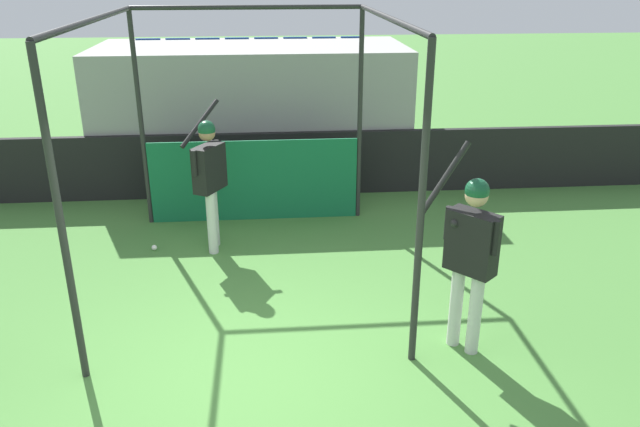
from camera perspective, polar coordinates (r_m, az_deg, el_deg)
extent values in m
plane|color=#477F38|center=(6.12, -6.51, -14.88)|extent=(60.00, 60.00, 0.00)
cube|color=black|center=(10.46, -6.08, 4.47)|extent=(24.00, 0.12, 1.07)
cube|color=#9E9E99|center=(11.52, -6.12, 9.31)|extent=(5.40, 2.40, 2.32)
cube|color=navy|center=(10.96, -16.37, 7.69)|extent=(0.45, 0.40, 0.10)
cube|color=navy|center=(11.08, -16.33, 9.07)|extent=(0.45, 0.06, 0.40)
cube|color=navy|center=(10.87, -13.50, 7.85)|extent=(0.45, 0.40, 0.10)
cube|color=navy|center=(10.99, -13.48, 9.24)|extent=(0.45, 0.06, 0.40)
cube|color=navy|center=(10.80, -10.59, 8.00)|extent=(0.45, 0.40, 0.10)
cube|color=navy|center=(10.92, -10.59, 9.39)|extent=(0.45, 0.06, 0.40)
cube|color=navy|center=(10.76, -7.65, 8.12)|extent=(0.45, 0.40, 0.10)
cube|color=navy|center=(10.88, -7.67, 9.52)|extent=(0.45, 0.06, 0.40)
cube|color=navy|center=(10.74, -4.69, 8.22)|extent=(0.45, 0.40, 0.10)
cube|color=navy|center=(10.87, -4.74, 9.63)|extent=(0.45, 0.06, 0.40)
cube|color=navy|center=(10.76, -1.73, 8.31)|extent=(0.45, 0.40, 0.10)
cube|color=navy|center=(10.88, -1.80, 9.71)|extent=(0.45, 0.06, 0.40)
cube|color=navy|center=(10.80, 1.21, 8.37)|extent=(0.45, 0.40, 0.10)
cube|color=navy|center=(10.93, 1.12, 9.76)|extent=(0.45, 0.06, 0.40)
cube|color=navy|center=(10.87, 4.13, 8.41)|extent=(0.45, 0.40, 0.10)
cube|color=navy|center=(11.00, 4.02, 9.79)|extent=(0.45, 0.06, 0.40)
cube|color=navy|center=(11.65, -15.86, 10.57)|extent=(0.45, 0.40, 0.10)
cube|color=navy|center=(11.78, -15.83, 11.83)|extent=(0.45, 0.06, 0.40)
cube|color=navy|center=(11.56, -13.14, 10.74)|extent=(0.45, 0.40, 0.10)
cube|color=navy|center=(11.69, -13.13, 12.01)|extent=(0.45, 0.06, 0.40)
cube|color=navy|center=(11.49, -10.38, 10.89)|extent=(0.45, 0.40, 0.10)
cube|color=navy|center=(11.63, -10.39, 12.17)|extent=(0.45, 0.06, 0.40)
cube|color=navy|center=(11.45, -7.60, 11.01)|extent=(0.45, 0.40, 0.10)
cube|color=navy|center=(11.59, -7.62, 12.30)|extent=(0.45, 0.06, 0.40)
cube|color=navy|center=(11.44, -4.79, 11.11)|extent=(0.45, 0.40, 0.10)
cube|color=navy|center=(11.58, -4.84, 12.40)|extent=(0.45, 0.06, 0.40)
cube|color=navy|center=(11.46, -1.99, 11.19)|extent=(0.45, 0.40, 0.10)
cube|color=navy|center=(11.59, -2.05, 12.47)|extent=(0.45, 0.06, 0.40)
cube|color=navy|center=(11.50, 0.80, 11.24)|extent=(0.45, 0.40, 0.10)
cube|color=navy|center=(11.63, 0.72, 12.52)|extent=(0.45, 0.06, 0.40)
cube|color=navy|center=(11.56, 3.57, 11.26)|extent=(0.45, 0.40, 0.10)
cube|color=navy|center=(11.70, 3.47, 12.53)|extent=(0.45, 0.06, 0.40)
cube|color=navy|center=(12.36, -15.41, 13.11)|extent=(0.45, 0.40, 0.10)
cube|color=navy|center=(12.50, -15.38, 14.28)|extent=(0.45, 0.06, 0.40)
cube|color=navy|center=(12.27, -12.82, 13.29)|extent=(0.45, 0.40, 0.10)
cube|color=navy|center=(12.42, -12.81, 14.46)|extent=(0.45, 0.06, 0.40)
cube|color=navy|center=(12.21, -10.19, 13.44)|extent=(0.45, 0.40, 0.10)
cube|color=navy|center=(12.36, -10.20, 14.62)|extent=(0.45, 0.06, 0.40)
cube|color=navy|center=(12.18, -7.55, 13.57)|extent=(0.45, 0.40, 0.10)
cube|color=navy|center=(12.33, -7.57, 14.75)|extent=(0.45, 0.06, 0.40)
cube|color=navy|center=(12.17, -4.88, 13.67)|extent=(0.45, 0.40, 0.10)
cube|color=navy|center=(12.31, -4.92, 14.84)|extent=(0.45, 0.06, 0.40)
cube|color=navy|center=(12.18, -2.22, 13.74)|extent=(0.45, 0.40, 0.10)
cube|color=navy|center=(12.33, -2.28, 14.91)|extent=(0.45, 0.06, 0.40)
cube|color=navy|center=(12.22, 0.43, 13.78)|extent=(0.45, 0.40, 0.10)
cube|color=navy|center=(12.36, 0.36, 14.95)|extent=(0.45, 0.06, 0.40)
cube|color=navy|center=(12.28, 3.06, 13.79)|extent=(0.45, 0.40, 0.10)
cube|color=navy|center=(12.43, 2.97, 14.96)|extent=(0.45, 0.06, 0.40)
cylinder|color=#282828|center=(5.81, -22.59, -1.06)|extent=(0.07, 0.07, 3.10)
cylinder|color=#282828|center=(5.69, 9.20, -0.07)|extent=(0.07, 0.07, 3.10)
cylinder|color=#282828|center=(9.34, -16.05, 8.06)|extent=(0.07, 0.07, 3.10)
cylinder|color=#282828|center=(9.27, 3.66, 8.76)|extent=(0.07, 0.07, 3.10)
cylinder|color=#282828|center=(7.27, -20.09, 16.28)|extent=(0.06, 3.81, 0.06)
cylinder|color=#282828|center=(7.17, 6.27, 17.35)|extent=(0.06, 3.81, 0.06)
cylinder|color=#282828|center=(8.94, -6.67, 18.22)|extent=(3.15, 0.06, 0.06)
cube|color=#14663D|center=(9.41, -6.02, 3.00)|extent=(3.08, 0.03, 1.24)
cylinder|color=silver|center=(8.43, -9.85, -0.89)|extent=(0.18, 0.18, 0.86)
cylinder|color=silver|center=(8.67, -9.70, -0.24)|extent=(0.18, 0.18, 0.86)
cube|color=black|center=(8.30, -10.09, 4.12)|extent=(0.43, 0.54, 0.61)
sphere|color=#A37556|center=(8.17, -10.31, 7.26)|extent=(0.21, 0.21, 0.21)
sphere|color=#144C2D|center=(8.16, -10.33, 7.59)|extent=(0.23, 0.23, 0.23)
cylinder|color=black|center=(8.08, -11.42, 4.54)|extent=(0.10, 0.10, 0.33)
cylinder|color=black|center=(8.49, -9.40, 5.53)|extent=(0.10, 0.10, 0.33)
cylinder|color=black|center=(8.56, -10.94, 8.10)|extent=(0.52, 0.62, 0.55)
sphere|color=black|center=(8.38, -9.07, 6.17)|extent=(0.08, 0.08, 0.08)
cylinder|color=silver|center=(6.41, 13.98, -8.92)|extent=(0.18, 0.18, 0.87)
cylinder|color=silver|center=(6.50, 12.32, -8.29)|extent=(0.18, 0.18, 0.87)
cube|color=black|center=(6.12, 13.73, -2.59)|extent=(0.48, 0.51, 0.62)
sphere|color=tan|center=(5.94, 14.14, 1.61)|extent=(0.22, 0.22, 0.22)
sphere|color=#144C2D|center=(5.92, 14.18, 2.05)|extent=(0.23, 0.23, 0.23)
cylinder|color=black|center=(5.92, 15.75, -2.16)|extent=(0.10, 0.10, 0.34)
cylinder|color=black|center=(6.15, 11.63, -0.86)|extent=(0.10, 0.10, 0.34)
cylinder|color=black|center=(6.10, 11.24, 3.01)|extent=(0.54, 0.21, 0.74)
sphere|color=black|center=(6.03, 12.23, -0.87)|extent=(0.08, 0.08, 0.08)
sphere|color=white|center=(8.83, -14.91, -3.03)|extent=(0.07, 0.07, 0.07)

